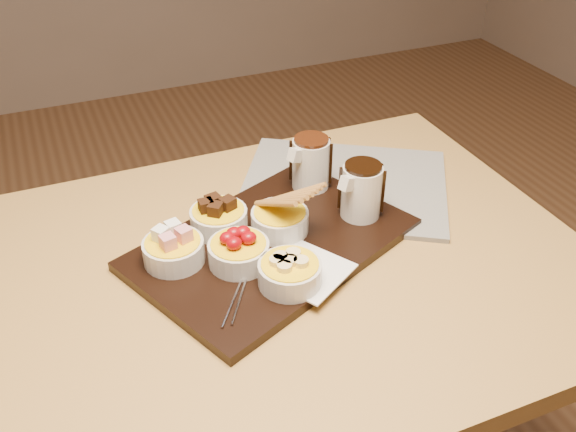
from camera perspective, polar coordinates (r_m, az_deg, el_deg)
name	(u,v)px	position (r m, az deg, el deg)	size (l,w,h in m)	color
dining_table	(237,317)	(1.13, -4.51, -8.92)	(1.20, 0.80, 0.75)	#AD8340
serving_board	(272,244)	(1.10, -1.44, -2.52)	(0.46, 0.30, 0.02)	black
napkin	(307,271)	(1.03, 1.70, -4.87)	(0.12, 0.12, 0.00)	white
bowl_marshmallows	(174,251)	(1.06, -10.12, -3.12)	(0.10, 0.10, 0.04)	beige
bowl_cake	(219,220)	(1.12, -6.16, -0.32)	(0.10, 0.10, 0.04)	beige
bowl_strawberries	(239,253)	(1.04, -4.39, -3.33)	(0.10, 0.10, 0.04)	beige
bowl_biscotti	(280,221)	(1.11, -0.73, -0.47)	(0.10, 0.10, 0.04)	beige
bowl_bananas	(290,274)	(1.00, 0.16, -5.16)	(0.10, 0.10, 0.04)	beige
pitcher_dark_chocolate	(361,192)	(1.14, 6.54, 2.16)	(0.07, 0.07, 0.10)	silver
pitcher_milk_chocolate	(311,164)	(1.22, 2.04, 4.65)	(0.07, 0.07, 0.10)	silver
fondue_skewers	(245,270)	(1.03, -3.82, -4.84)	(0.26, 0.03, 0.01)	silver
newspaper	(344,185)	(1.27, 5.03, 2.78)	(0.39, 0.32, 0.01)	beige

